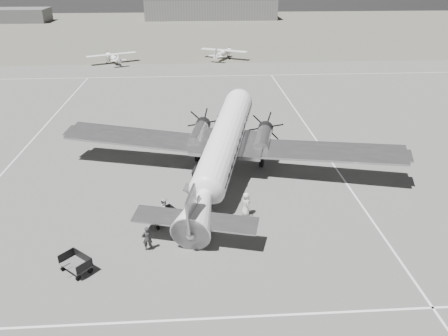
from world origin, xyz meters
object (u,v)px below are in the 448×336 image
hangar_main (211,8)px  shed_secondary (18,15)px  ground_crew (147,238)px  dc3_airliner (222,150)px  baggage_cart_far (76,264)px  light_plane_right (223,54)px  ramp_agent (165,210)px  baggage_cart_near (163,217)px  passenger (246,204)px  light_plane_left (113,58)px

hangar_main → shed_secondary: (-60.00, -5.00, -1.30)m
hangar_main → ground_crew: (-8.97, -127.62, -2.43)m
shed_secondary → dc3_airliner: bearing=-63.5°
dc3_airliner → baggage_cart_far: dc3_airliner is taller
baggage_cart_far → ground_crew: bearing=67.0°
shed_secondary → light_plane_right: 85.85m
baggage_cart_far → ramp_agent: (5.05, 5.46, 0.38)m
shed_secondary → ground_crew: size_ratio=10.36×
baggage_cart_near → ground_crew: (-0.83, -3.08, 0.32)m
baggage_cart_near → passenger: 6.09m
light_plane_right → ramp_agent: 58.16m
light_plane_left → baggage_cart_near: bearing=-103.5°
hangar_main → ramp_agent: hangar_main is taller
shed_secondary → light_plane_right: bearing=-45.8°
light_plane_left → baggage_cart_far: light_plane_left is taller
light_plane_left → ground_crew: (11.69, -58.40, -0.09)m
hangar_main → shed_secondary: hangar_main is taller
dc3_airliner → baggage_cart_far: 15.15m
dc3_airliner → light_plane_left: dc3_airliner is taller
baggage_cart_near → dc3_airliner: bearing=19.6°
shed_secondary → baggage_cart_far: shed_secondary is taller
shed_secondary → baggage_cart_near: 130.31m
ramp_agent → shed_secondary: bearing=30.8°
baggage_cart_near → hangar_main: bearing=51.7°
dc3_airliner → light_plane_left: size_ratio=3.31×
baggage_cart_far → ground_crew: ground_crew is taller
dc3_airliner → baggage_cart_far: size_ratio=15.75×
hangar_main → passenger: size_ratio=22.84×
light_plane_right → ground_crew: size_ratio=5.45×
ramp_agent → ground_crew: bearing=172.1°
shed_secondary → baggage_cart_near: bearing=-66.5°
dc3_airliner → ground_crew: size_ratio=17.66×
ground_crew → baggage_cart_far: bearing=17.8°
baggage_cart_near → passenger: bearing=-26.9°
shed_secondary → light_plane_right: (59.87, -61.53, -1.02)m
hangar_main → dc3_airliner: 118.17m
light_plane_left → ground_crew: 59.56m
light_plane_left → baggage_cart_near: (12.52, -55.32, -0.42)m
hangar_main → shed_secondary: 60.22m
shed_secondary → dc3_airliner: size_ratio=0.59×
light_plane_left → ramp_agent: 56.36m
hangar_main → light_plane_right: size_ratio=4.43×
baggage_cart_far → passenger: bearing=69.3°
baggage_cart_near → baggage_cart_far: (-4.95, -5.08, 0.00)m
baggage_cart_far → passenger: 12.46m
hangar_main → passenger: (-2.11, -123.73, -2.38)m
dc3_airliner → passenger: size_ratio=16.70×
dc3_airliner → light_plane_right: dc3_airliner is taller
ground_crew → ramp_agent: ramp_agent is taller
hangar_main → ground_crew: 127.95m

